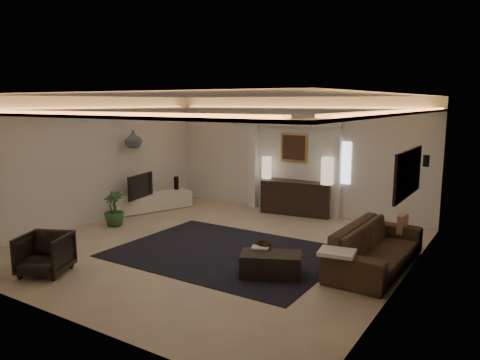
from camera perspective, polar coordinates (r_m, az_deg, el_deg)
The scene contains 33 objects.
floor at distance 9.02m, azimuth -3.15°, elevation -8.28°, with size 7.00×7.00×0.00m, color #CEB889.
ceiling at distance 8.58m, azimuth -3.33°, elevation 10.47°, with size 7.00×7.00×0.00m, color white.
wall_back at distance 11.68m, azimuth 6.81°, elevation 3.09°, with size 7.00×7.00×0.00m, color silver.
wall_front at distance 6.23m, azimuth -22.34°, elevation -3.40°, with size 7.00×7.00×0.00m, color silver.
wall_left at distance 11.07m, azimuth -18.15°, elevation 2.31°, with size 7.00×7.00×0.00m, color silver.
wall_right at distance 7.25m, azimuth 19.88°, elevation -1.48°, with size 7.00×7.00×0.00m, color silver.
cove_soffit at distance 8.58m, azimuth -3.31°, elevation 8.60°, with size 7.00×7.00×0.04m, color silver.
daylight_slit at distance 11.16m, azimuth 13.02°, elevation 2.08°, with size 0.25×0.03×1.00m, color white.
area_rug at distance 8.65m, azimuth -1.74°, elevation -9.04°, with size 4.00×3.00×0.01m, color black.
pilaster_left at distance 12.17m, azimuth 1.69°, elevation 1.76°, with size 0.22×0.20×2.20m, color silver.
pilaster_right at distance 11.19m, azimuth 11.87°, elevation 0.85°, with size 0.22×0.20×2.20m, color silver.
alcove_header at distance 11.53m, azimuth 6.68°, elevation 6.99°, with size 2.52×0.20×0.12m, color silver.
painting_frame at distance 11.63m, azimuth 6.77°, elevation 4.05°, with size 0.74×0.04×0.74m, color tan.
painting_canvas at distance 11.61m, azimuth 6.72°, elevation 4.04°, with size 0.62×0.02×0.62m, color #4C2D1E.
art_panel_frame at distance 7.51m, azimuth 20.27°, elevation 0.80°, with size 0.04×1.64×0.74m, color black.
art_panel_gold at distance 7.51m, azimuth 20.08°, elevation 0.82°, with size 0.02×1.50×0.62m, color tan.
wall_sconce at distance 9.38m, azimuth 22.21°, elevation 2.23°, with size 0.12×0.12×0.22m, color black.
wall_niche at distance 11.94m, azimuth -12.83°, elevation 4.02°, with size 0.10×0.55×0.04m, color silver.
console at distance 11.54m, azimuth 7.07°, elevation -2.28°, with size 1.73×0.54×0.87m, color black.
lamp_left at distance 11.81m, azimuth 3.33°, elevation 1.45°, with size 0.25×0.25×0.56m, color beige.
lamp_right at distance 11.11m, azimuth 10.82°, elevation 0.77°, with size 0.29×0.29×0.65m, color beige.
media_ledge at distance 12.06m, azimuth -11.12°, elevation -2.72°, with size 0.55×2.19×0.41m, color silver.
tv at distance 11.64m, azimuth -12.75°, elevation -0.61°, with size 0.13×1.03×0.59m, color black.
figurine at distance 12.54m, azimuth -7.96°, elevation -0.22°, with size 0.13×0.13×0.35m, color black.
ginger_jar at distance 11.45m, azimuth -13.17°, elevation 4.98°, with size 0.42×0.42×0.44m, color slate.
plant at distance 10.74m, azimuth -15.47°, elevation -3.48°, with size 0.45×0.45×0.79m, color #2C5625.
sofa at distance 8.13m, azimuth 16.62°, elevation -8.03°, with size 0.97×2.49×0.73m, color #51311E.
throw_blanket at distance 7.11m, azimuth 12.00°, elevation -8.83°, with size 0.53×0.43×0.06m, color #F5E2BD.
throw_pillow at distance 9.04m, azimuth 19.62°, elevation -5.17°, with size 0.10×0.35×0.35m, color #A87751.
coffee_table at distance 7.50m, azimuth 3.87°, elevation -10.43°, with size 0.97×0.53×0.36m, color black.
bowl at distance 7.77m, azimuth 3.06°, elevation -7.85°, with size 0.27×0.27×0.07m, color black.
magazine at distance 7.65m, azimuth 2.52°, elevation -8.27°, with size 0.28×0.20×0.03m, color beige.
armchair at distance 8.18m, azimuth -23.18°, elevation -8.48°, with size 0.73×0.75×0.68m, color #322A20.
Camera 1 is at (5.00, -6.97, 2.79)m, focal length 34.19 mm.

